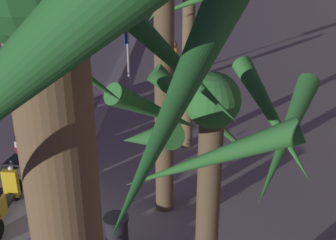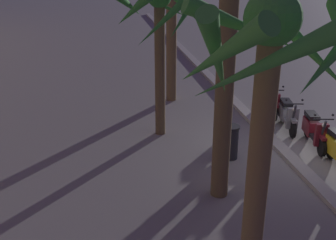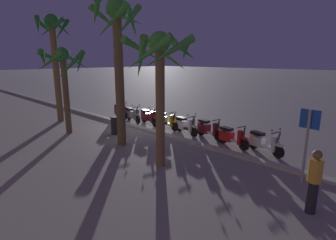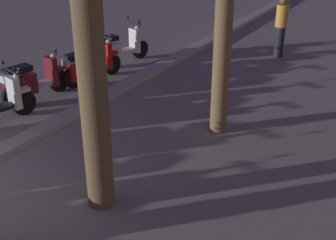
# 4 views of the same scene
# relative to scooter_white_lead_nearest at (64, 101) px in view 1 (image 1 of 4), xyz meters

# --- Properties ---
(scooter_white_lead_nearest) EXTENTS (1.78, 0.78, 1.17)m
(scooter_white_lead_nearest) POSITION_rel_scooter_white_lead_nearest_xyz_m (0.00, 0.00, 0.00)
(scooter_white_lead_nearest) COLOR black
(scooter_white_lead_nearest) RESTS_ON ground
(scooter_red_mid_rear) EXTENTS (1.74, 0.65, 1.04)m
(scooter_red_mid_rear) POSITION_rel_scooter_white_lead_nearest_xyz_m (1.42, 0.22, -0.00)
(scooter_red_mid_rear) COLOR black
(scooter_red_mid_rear) RESTS_ON ground
(scooter_maroon_last_in_row) EXTENTS (1.74, 0.62, 1.04)m
(scooter_maroon_last_in_row) POSITION_rel_scooter_white_lead_nearest_xyz_m (2.97, -0.12, 0.01)
(scooter_maroon_last_in_row) COLOR black
(scooter_maroon_last_in_row) RESTS_ON ground
(scooter_white_gap_after_mid) EXTENTS (1.78, 0.71, 1.17)m
(scooter_white_gap_after_mid) POSITION_rel_scooter_white_lead_nearest_xyz_m (4.32, 0.08, 0.00)
(scooter_white_gap_after_mid) COLOR black
(scooter_white_gap_after_mid) RESTS_ON ground
(crossing_sign) EXTENTS (0.60, 0.14, 2.40)m
(crossing_sign) POSITION_rel_scooter_white_lead_nearest_xyz_m (-2.21, 1.85, 1.06)
(crossing_sign) COLOR #939399
(crossing_sign) RESTS_ON ground
(palm_tree_near_sign) EXTENTS (2.57, 2.54, 4.82)m
(palm_tree_near_sign) POSITION_rel_scooter_white_lead_nearest_xyz_m (2.03, 4.03, 3.25)
(palm_tree_near_sign) COLOR brown
(palm_tree_near_sign) RESTS_ON ground
(palm_tree_far_corner) EXTENTS (2.18, 2.19, 6.50)m
(palm_tree_far_corner) POSITION_rel_scooter_white_lead_nearest_xyz_m (11.92, 3.47, 4.25)
(palm_tree_far_corner) COLOR brown
(palm_tree_far_corner) RESTS_ON ground
(palm_tree_mid_walkway) EXTENTS (2.63, 2.68, 4.49)m
(palm_tree_mid_walkway) POSITION_rel_scooter_white_lead_nearest_xyz_m (8.83, 4.40, 2.99)
(palm_tree_mid_walkway) COLOR brown
(palm_tree_mid_walkway) RESTS_ON ground
(pedestrian_by_palm_tree) EXTENTS (0.34, 0.34, 1.71)m
(pedestrian_by_palm_tree) POSITION_rel_scooter_white_lead_nearest_xyz_m (-2.95, 3.50, 0.45)
(pedestrian_by_palm_tree) COLOR black
(pedestrian_by_palm_tree) RESTS_ON ground
(litter_bin) EXTENTS (0.48, 0.48, 0.95)m
(litter_bin) POSITION_rel_scooter_white_lead_nearest_xyz_m (6.84, 2.79, 0.04)
(litter_bin) COLOR #232328
(litter_bin) RESTS_ON ground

